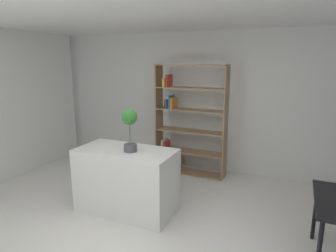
% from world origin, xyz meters
% --- Properties ---
extents(ground_plane, '(10.21, 10.21, 0.00)m').
position_xyz_m(ground_plane, '(0.00, 0.00, 0.00)').
color(ground_plane, silver).
extents(ceiling_slab, '(7.41, 5.67, 0.06)m').
position_xyz_m(ceiling_slab, '(0.00, 0.00, 2.66)').
color(ceiling_slab, white).
rests_on(ceiling_slab, ground_plane).
extents(back_partition, '(7.41, 0.06, 2.63)m').
position_xyz_m(back_partition, '(0.00, 2.81, 1.32)').
color(back_partition, silver).
rests_on(back_partition, ground_plane).
extents(kitchen_island, '(1.37, 0.70, 0.90)m').
position_xyz_m(kitchen_island, '(-0.52, 0.71, 0.45)').
color(kitchen_island, white).
rests_on(kitchen_island, ground_plane).
extents(potted_plant_on_island, '(0.21, 0.21, 0.58)m').
position_xyz_m(potted_plant_on_island, '(-0.42, 0.67, 1.27)').
color(potted_plant_on_island, '#4C4C51').
rests_on(potted_plant_on_island, kitchen_island).
extents(open_bookshelf, '(1.32, 0.32, 2.03)m').
position_xyz_m(open_bookshelf, '(-0.27, 2.41, 0.96)').
color(open_bookshelf, '#997551').
rests_on(open_bookshelf, ground_plane).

